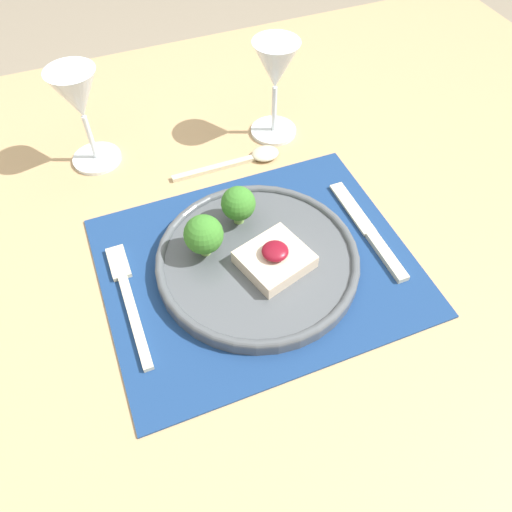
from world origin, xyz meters
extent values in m
plane|color=gray|center=(0.00, 0.00, 0.00)|extent=(8.00, 8.00, 0.00)
cube|color=tan|center=(0.00, 0.00, 0.71)|extent=(1.51, 1.20, 0.03)
cylinder|color=tan|center=(0.68, 0.53, 0.35)|extent=(0.06, 0.06, 0.70)
cube|color=navy|center=(0.00, 0.00, 0.73)|extent=(0.40, 0.33, 0.00)
cylinder|color=#4C5156|center=(0.00, 0.00, 0.74)|extent=(0.27, 0.27, 0.02)
torus|color=#4C5156|center=(0.00, 0.00, 0.75)|extent=(0.27, 0.27, 0.01)
cube|color=beige|center=(0.02, -0.02, 0.76)|extent=(0.10, 0.10, 0.02)
ellipsoid|color=maroon|center=(0.02, -0.02, 0.77)|extent=(0.03, 0.03, 0.01)
cylinder|color=#84B256|center=(-0.06, 0.03, 0.76)|extent=(0.01, 0.01, 0.02)
sphere|color=#387A28|center=(-0.06, 0.03, 0.78)|extent=(0.05, 0.05, 0.05)
cylinder|color=#84B256|center=(0.00, 0.07, 0.76)|extent=(0.01, 0.01, 0.02)
sphere|color=#387A28|center=(0.00, 0.07, 0.78)|extent=(0.05, 0.05, 0.05)
cube|color=beige|center=(-0.17, -0.03, 0.73)|extent=(0.01, 0.14, 0.01)
cube|color=beige|center=(-0.17, 0.07, 0.73)|extent=(0.02, 0.05, 0.01)
cube|color=beige|center=(0.17, -0.05, 0.73)|extent=(0.02, 0.09, 0.01)
cube|color=beige|center=(0.17, 0.04, 0.73)|extent=(0.02, 0.11, 0.00)
cube|color=beige|center=(0.01, 0.20, 0.73)|extent=(0.14, 0.01, 0.01)
ellipsoid|color=beige|center=(0.09, 0.20, 0.73)|extent=(0.04, 0.04, 0.01)
cylinder|color=white|center=(0.13, 0.25, 0.73)|extent=(0.08, 0.08, 0.01)
cylinder|color=white|center=(0.13, 0.25, 0.77)|extent=(0.01, 0.01, 0.08)
cone|color=white|center=(0.13, 0.25, 0.85)|extent=(0.07, 0.07, 0.07)
cylinder|color=white|center=(-0.16, 0.29, 0.73)|extent=(0.08, 0.08, 0.01)
cylinder|color=white|center=(-0.16, 0.29, 0.77)|extent=(0.01, 0.01, 0.08)
cone|color=white|center=(-0.16, 0.29, 0.85)|extent=(0.07, 0.07, 0.07)
camera|label=1|loc=(-0.15, -0.37, 1.26)|focal=35.00mm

